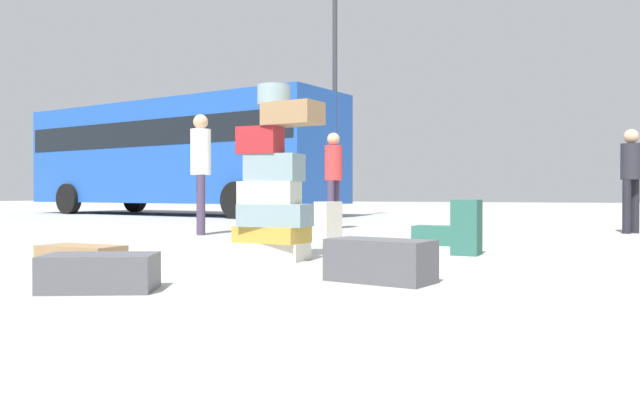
% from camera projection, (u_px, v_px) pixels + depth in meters
% --- Properties ---
extents(ground_plane, '(80.00, 80.00, 0.00)m').
position_uv_depth(ground_plane, '(265.00, 259.00, 5.97)').
color(ground_plane, '#9E9E99').
extents(suitcase_tower, '(0.88, 0.46, 1.62)m').
position_uv_depth(suitcase_tower, '(274.00, 189.00, 5.85)').
color(suitcase_tower, beige).
rests_on(suitcase_tower, ground).
extents(suitcase_teal_left_side, '(0.72, 0.37, 0.23)m').
position_uv_depth(suitcase_teal_left_side, '(443.00, 236.00, 7.54)').
color(suitcase_teal_left_side, '#26594C').
rests_on(suitcase_teal_left_side, ground).
extents(suitcase_cream_right_side, '(0.30, 0.40, 0.50)m').
position_uv_depth(suitcase_cream_right_side, '(328.00, 221.00, 8.43)').
color(suitcase_cream_right_side, beige).
rests_on(suitcase_cream_right_side, ground).
extents(suitcase_brown_upright_blue, '(0.70, 0.37, 0.20)m').
position_uv_depth(suitcase_brown_upright_blue, '(81.00, 258.00, 5.08)').
color(suitcase_brown_upright_blue, olive).
rests_on(suitcase_brown_upright_blue, ground).
extents(suitcase_charcoal_white_trunk, '(0.78, 0.51, 0.30)m').
position_uv_depth(suitcase_charcoal_white_trunk, '(380.00, 261.00, 4.41)').
color(suitcase_charcoal_white_trunk, '#4C4C51').
rests_on(suitcase_charcoal_white_trunk, ground).
extents(suitcase_teal_foreground_near, '(0.28, 0.30, 0.55)m').
position_uv_depth(suitcase_teal_foreground_near, '(467.00, 227.00, 6.34)').
color(suitcase_teal_foreground_near, '#26594C').
rests_on(suitcase_teal_foreground_near, ground).
extents(suitcase_charcoal_foreground_far, '(0.79, 0.65, 0.23)m').
position_uv_depth(suitcase_charcoal_foreground_far, '(100.00, 273.00, 4.01)').
color(suitcase_charcoal_foreground_far, '#4C4C51').
rests_on(suitcase_charcoal_foreground_far, ground).
extents(person_bearded_onlooker, '(0.30, 0.34, 1.66)m').
position_uv_depth(person_bearded_onlooker, '(333.00, 171.00, 10.95)').
color(person_bearded_onlooker, '#3F334C').
rests_on(person_bearded_onlooker, ground).
extents(person_tourist_with_camera, '(0.30, 0.30, 1.60)m').
position_uv_depth(person_tourist_with_camera, '(631.00, 171.00, 9.74)').
color(person_tourist_with_camera, black).
rests_on(person_tourist_with_camera, ground).
extents(person_passerby_in_red, '(0.30, 0.30, 1.79)m').
position_uv_depth(person_passerby_in_red, '(201.00, 163.00, 9.44)').
color(person_passerby_in_red, '#3F334C').
rests_on(person_passerby_in_red, ground).
extents(parked_bus, '(10.41, 4.43, 3.15)m').
position_uv_depth(parked_bus, '(178.00, 151.00, 18.20)').
color(parked_bus, '#1E4CA5').
rests_on(parked_bus, ground).
extents(lamp_post, '(0.36, 0.36, 7.02)m').
position_uv_depth(lamp_post, '(335.00, 38.00, 15.83)').
color(lamp_post, '#333338').
rests_on(lamp_post, ground).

